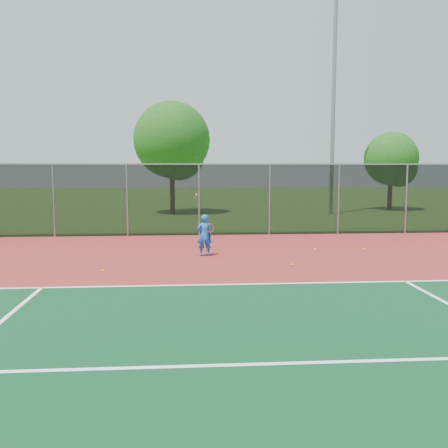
{
  "coord_description": "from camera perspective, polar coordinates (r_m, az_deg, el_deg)",
  "views": [
    {
      "loc": [
        -3.5,
        -8.99,
        2.93
      ],
      "look_at": [
        -2.46,
        5.0,
        1.3
      ],
      "focal_mm": 40.0,
      "sensor_mm": 36.0,
      "label": 1
    }
  ],
  "objects": [
    {
      "name": "ground",
      "position": [
        10.08,
        16.57,
        -10.54
      ],
      "size": [
        120.0,
        120.0,
        0.0
      ],
      "primitive_type": "plane",
      "color": "#34621C",
      "rests_on": "ground"
    },
    {
      "name": "court_apron",
      "position": [
        11.9,
        13.13,
        -7.75
      ],
      "size": [
        30.0,
        20.0,
        0.02
      ],
      "primitive_type": "cube",
      "color": "maroon",
      "rests_on": "ground"
    },
    {
      "name": "fence_back",
      "position": [
        21.32,
        5.22,
        2.92
      ],
      "size": [
        30.0,
        0.06,
        3.03
      ],
      "color": "black",
      "rests_on": "court_apron"
    },
    {
      "name": "tennis_player",
      "position": [
        16.22,
        -2.25,
        -1.27
      ],
      "size": [
        0.59,
        0.6,
        2.03
      ],
      "color": "blue",
      "rests_on": "court_apron"
    },
    {
      "name": "practice_ball_0",
      "position": [
        14.21,
        -13.67,
        -5.23
      ],
      "size": [
        0.07,
        0.07,
        0.07
      ],
      "primitive_type": "sphere",
      "color": "gold",
      "rests_on": "court_apron"
    },
    {
      "name": "practice_ball_1",
      "position": [
        14.79,
        7.73,
        -4.64
      ],
      "size": [
        0.07,
        0.07,
        0.07
      ],
      "primitive_type": "sphere",
      "color": "gold",
      "rests_on": "court_apron"
    },
    {
      "name": "practice_ball_3",
      "position": [
        18.02,
        15.73,
        -2.8
      ],
      "size": [
        0.07,
        0.07,
        0.07
      ],
      "primitive_type": "sphere",
      "color": "gold",
      "rests_on": "court_apron"
    },
    {
      "name": "practice_ball_4",
      "position": [
        17.56,
        10.36,
        -2.9
      ],
      "size": [
        0.07,
        0.07,
        0.07
      ],
      "primitive_type": "sphere",
      "color": "gold",
      "rests_on": "court_apron"
    },
    {
      "name": "floodlight_n",
      "position": [
        31.67,
        12.43,
        14.78
      ],
      "size": [
        0.9,
        0.4,
        13.45
      ],
      "color": "gray",
      "rests_on": "ground"
    },
    {
      "name": "tree_back_left",
      "position": [
        31.1,
        -5.81,
        9.17
      ],
      "size": [
        4.7,
        4.7,
        6.9
      ],
      "color": "#342012",
      "rests_on": "ground"
    },
    {
      "name": "tree_back_mid",
      "position": [
        35.36,
        18.74,
        6.83
      ],
      "size": [
        3.56,
        3.56,
        5.22
      ],
      "color": "#342012",
      "rests_on": "ground"
    }
  ]
}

